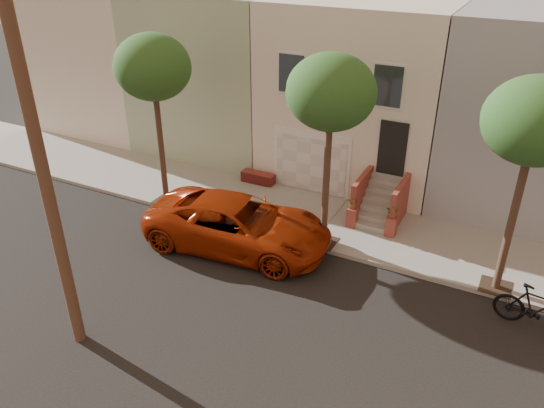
% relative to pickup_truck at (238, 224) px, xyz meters
% --- Properties ---
extents(ground, '(90.00, 90.00, 0.00)m').
position_rel_pickup_truck_xyz_m(ground, '(1.50, -2.57, -0.86)').
color(ground, black).
rests_on(ground, ground).
extents(sidewalk, '(40.00, 3.70, 0.15)m').
position_rel_pickup_truck_xyz_m(sidewalk, '(1.50, 2.78, -0.78)').
color(sidewalk, gray).
rests_on(sidewalk, ground).
extents(house_row, '(33.10, 11.70, 7.00)m').
position_rel_pickup_truck_xyz_m(house_row, '(1.50, 8.62, 2.79)').
color(house_row, beige).
rests_on(house_row, sidewalk).
extents(tree_left, '(2.70, 2.57, 6.30)m').
position_rel_pickup_truck_xyz_m(tree_left, '(-4.00, 1.33, 4.40)').
color(tree_left, '#2D2116').
rests_on(tree_left, sidewalk).
extents(tree_mid, '(2.70, 2.57, 6.30)m').
position_rel_pickup_truck_xyz_m(tree_mid, '(2.50, 1.33, 4.40)').
color(tree_mid, '#2D2116').
rests_on(tree_mid, sidewalk).
extents(tree_right, '(2.70, 2.57, 6.30)m').
position_rel_pickup_truck_xyz_m(tree_right, '(8.00, 1.33, 4.40)').
color(tree_right, '#2D2116').
rests_on(tree_right, sidewalk).
extents(pickup_truck, '(6.44, 3.45, 1.72)m').
position_rel_pickup_truck_xyz_m(pickup_truck, '(0.00, 0.00, 0.00)').
color(pickup_truck, maroon).
rests_on(pickup_truck, ground).
extents(motorcycle, '(2.25, 0.91, 1.31)m').
position_rel_pickup_truck_xyz_m(motorcycle, '(9.09, 0.03, -0.20)').
color(motorcycle, black).
rests_on(motorcycle, ground).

